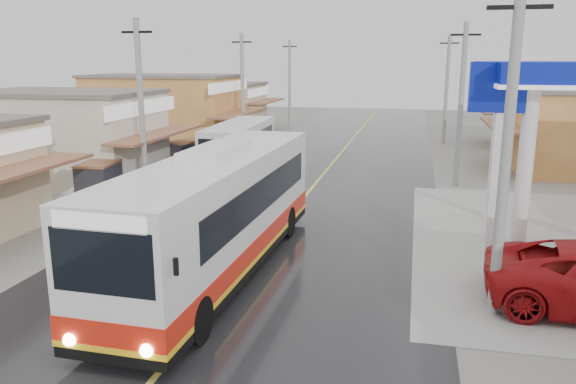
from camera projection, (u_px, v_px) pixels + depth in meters
name	position (u px, v px, depth m)	size (l,w,h in m)	color
ground	(229.00, 289.00, 15.70)	(120.00, 120.00, 0.00)	slate
road	(319.00, 179.00, 29.93)	(12.00, 90.00, 0.02)	black
centre_line	(319.00, 179.00, 29.92)	(0.15, 90.00, 0.01)	#D8CC4C
shopfronts_left	(125.00, 160.00, 35.58)	(11.00, 44.00, 5.20)	tan
utility_poles_left	(202.00, 170.00, 32.39)	(1.60, 50.00, 8.00)	gray
utility_poles_right	(455.00, 186.00, 28.42)	(1.60, 36.00, 8.00)	gray
coach_bus	(219.00, 213.00, 16.60)	(3.08, 12.31, 3.82)	silver
second_bus	(240.00, 146.00, 31.54)	(2.57, 8.43, 2.77)	silver
cyclist	(194.00, 191.00, 24.53)	(0.72, 1.81, 1.92)	black
tricycle_near	(99.00, 179.00, 25.13)	(1.83, 2.35, 1.80)	#26262D
tricycle_far	(186.00, 153.00, 32.35)	(2.17, 2.62, 1.72)	#26262D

